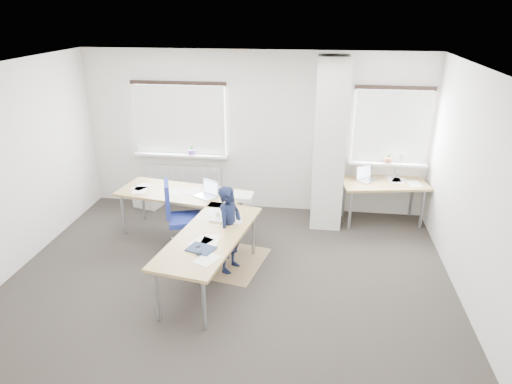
# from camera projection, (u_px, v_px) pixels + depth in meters

# --- Properties ---
(ground) EXTENTS (6.00, 6.00, 0.00)m
(ground) POSITION_uv_depth(u_px,v_px,m) (229.00, 281.00, 6.19)
(ground) COLOR #292421
(ground) RESTS_ON ground
(room_shell) EXTENTS (6.04, 5.04, 2.82)m
(room_shell) POSITION_uv_depth(u_px,v_px,m) (246.00, 148.00, 5.91)
(room_shell) COLOR beige
(room_shell) RESTS_ON ground
(floor_mat) EXTENTS (1.49, 1.34, 0.01)m
(floor_mat) POSITION_uv_depth(u_px,v_px,m) (218.00, 259.00, 6.71)
(floor_mat) COLOR olive
(floor_mat) RESTS_ON ground
(white_crate) EXTENTS (0.54, 0.44, 0.28)m
(white_crate) POSITION_uv_depth(u_px,v_px,m) (148.00, 199.00, 8.44)
(white_crate) COLOR white
(white_crate) RESTS_ON ground
(desk_main) EXTENTS (2.40, 2.98, 0.96)m
(desk_main) POSITION_uv_depth(u_px,v_px,m) (197.00, 214.00, 6.55)
(desk_main) COLOR olive
(desk_main) RESTS_ON ground
(desk_side) EXTENTS (1.50, 0.93, 1.22)m
(desk_side) POSITION_uv_depth(u_px,v_px,m) (384.00, 185.00, 7.62)
(desk_side) COLOR olive
(desk_side) RESTS_ON ground
(task_chair) EXTENTS (0.63, 0.61, 1.10)m
(task_chair) POSITION_uv_depth(u_px,v_px,m) (183.00, 230.00, 6.91)
(task_chair) COLOR navy
(task_chair) RESTS_ON ground
(person) EXTENTS (0.44, 0.53, 1.26)m
(person) POSITION_uv_depth(u_px,v_px,m) (230.00, 229.00, 6.23)
(person) COLOR black
(person) RESTS_ON ground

